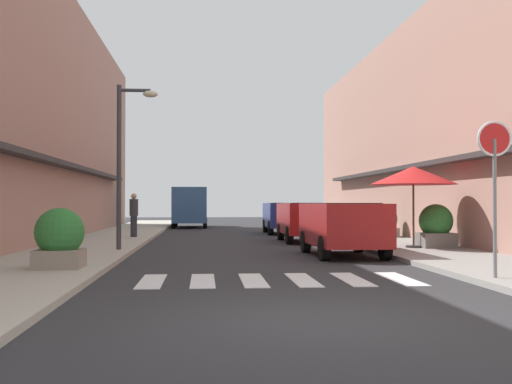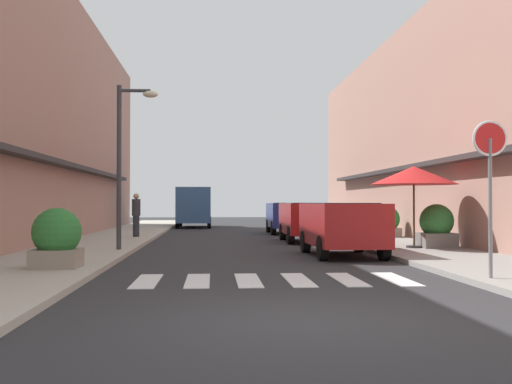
# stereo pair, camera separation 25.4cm
# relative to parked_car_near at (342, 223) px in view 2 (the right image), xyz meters

# --- Properties ---
(ground_plane) EXTENTS (82.72, 82.72, 0.00)m
(ground_plane) POSITION_rel_parked_car_near_xyz_m (-2.40, 5.74, -0.92)
(ground_plane) COLOR #2B2B2D
(sidewalk_left) EXTENTS (3.06, 52.64, 0.12)m
(sidewalk_left) POSITION_rel_parked_car_near_xyz_m (-7.39, 5.74, -0.86)
(sidewalk_left) COLOR #ADA899
(sidewalk_left) RESTS_ON ground_plane
(sidewalk_right) EXTENTS (3.06, 52.64, 0.12)m
(sidewalk_right) POSITION_rel_parked_car_near_xyz_m (2.58, 5.74, -0.86)
(sidewalk_right) COLOR gray
(sidewalk_right) RESTS_ON ground_plane
(building_row_right) EXTENTS (5.50, 35.84, 8.67)m
(building_row_right) POSITION_rel_parked_car_near_xyz_m (6.61, 6.62, 3.41)
(building_row_right) COLOR #A87A6B
(building_row_right) RESTS_ON ground_plane
(crosswalk) EXTENTS (5.20, 2.20, 0.01)m
(crosswalk) POSITION_rel_parked_car_near_xyz_m (-2.40, -5.23, -0.91)
(crosswalk) COLOR silver
(crosswalk) RESTS_ON ground_plane
(parked_car_near) EXTENTS (1.87, 4.04, 1.47)m
(parked_car_near) POSITION_rel_parked_car_near_xyz_m (0.00, 0.00, 0.00)
(parked_car_near) COLOR maroon
(parked_car_near) RESTS_ON ground_plane
(parked_car_mid) EXTENTS (1.82, 4.01, 1.47)m
(parked_car_mid) POSITION_rel_parked_car_near_xyz_m (0.00, 6.39, 0.00)
(parked_car_mid) COLOR maroon
(parked_car_mid) RESTS_ON ground_plane
(parked_car_far) EXTENTS (1.83, 4.08, 1.47)m
(parked_car_far) POSITION_rel_parked_car_near_xyz_m (0.00, 12.76, 0.00)
(parked_car_far) COLOR navy
(parked_car_far) RESTS_ON ground_plane
(delivery_van) EXTENTS (2.03, 5.41, 2.37)m
(delivery_van) POSITION_rel_parked_car_near_xyz_m (-4.66, 20.90, 0.49)
(delivery_van) COLOR #33598C
(delivery_van) RESTS_ON ground_plane
(round_street_sign) EXTENTS (0.65, 0.07, 2.84)m
(round_street_sign) POSITION_rel_parked_car_near_xyz_m (1.44, -6.14, 1.38)
(round_street_sign) COLOR slate
(round_street_sign) RESTS_ON sidewalk_right
(street_lamp) EXTENTS (1.19, 0.28, 4.78)m
(street_lamp) POSITION_rel_parked_car_near_xyz_m (-6.07, 1.45, 2.16)
(street_lamp) COLOR #38383D
(street_lamp) RESTS_ON sidewalk_left
(cafe_umbrella) EXTENTS (2.62, 2.62, 2.45)m
(cafe_umbrella) POSITION_rel_parked_car_near_xyz_m (2.50, 1.51, 1.37)
(cafe_umbrella) COLOR #262626
(cafe_umbrella) RESTS_ON sidewalk_right
(planter_corner) EXTENTS (1.02, 1.02, 1.25)m
(planter_corner) POSITION_rel_parked_car_near_xyz_m (-6.80, -3.73, -0.20)
(planter_corner) COLOR gray
(planter_corner) RESTS_ON sidewalk_left
(planter_midblock) EXTENTS (1.02, 1.02, 1.31)m
(planter_midblock) POSITION_rel_parked_car_near_xyz_m (3.19, 1.50, -0.17)
(planter_midblock) COLOR slate
(planter_midblock) RESTS_ON sidewalk_right
(planter_far) EXTENTS (1.01, 1.01, 1.21)m
(planter_far) POSITION_rel_parked_car_near_xyz_m (3.34, 7.52, -0.22)
(planter_far) COLOR gray
(planter_far) RESTS_ON sidewalk_right
(pedestrian_walking_near) EXTENTS (0.34, 0.34, 1.72)m
(pedestrian_walking_near) POSITION_rel_parked_car_near_xyz_m (-6.59, 8.28, 0.11)
(pedestrian_walking_near) COLOR #282B33
(pedestrian_walking_near) RESTS_ON sidewalk_left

